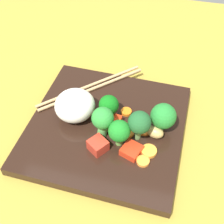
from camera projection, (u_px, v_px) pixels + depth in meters
The scene contains 19 objects.
ground_plane at pixel (107, 133), 58.82cm from camera, with size 110.00×110.00×2.00cm, color #A3872F.
square_plate at pixel (106, 127), 57.43cm from camera, with size 28.22×28.22×1.77cm, color black.
rice_mound at pixel (75, 105), 56.15cm from camera, with size 7.28×7.49×5.58cm, color white.
broccoli_floret_0 at pixel (139, 123), 51.31cm from camera, with size 4.02×4.02×6.46cm.
broccoli_floret_1 at pixel (102, 120), 52.37cm from camera, with size 3.92×3.92×6.31cm.
broccoli_floret_2 at pixel (111, 106), 55.80cm from camera, with size 3.72×3.72×5.00cm.
broccoli_floret_3 at pixel (163, 116), 53.31cm from camera, with size 4.61×4.61×5.98cm.
broccoli_floret_4 at pixel (119, 132), 51.33cm from camera, with size 3.84×3.84×5.41cm.
carrot_slice_0 at pixel (143, 161), 50.92cm from camera, with size 2.21×2.21×0.54cm, color orange.
carrot_slice_1 at pixel (126, 112), 58.48cm from camera, with size 2.06×2.06×0.58cm, color orange.
carrot_slice_2 at pixel (134, 125), 56.35cm from camera, with size 2.63×2.63×0.40cm, color orange.
carrot_slice_3 at pixel (127, 132), 55.20cm from camera, with size 2.84×2.84×0.53cm, color orange.
carrot_slice_4 at pixel (144, 130), 55.50cm from camera, with size 2.44×2.44×0.49cm, color orange.
carrot_slice_5 at pixel (149, 151), 52.21cm from camera, with size 2.70×2.70×0.68cm, color #FC9C32.
pepper_chunk_0 at pixel (113, 122), 55.92cm from camera, with size 2.58×2.60×1.84cm, color red.
pepper_chunk_1 at pixel (99, 146), 52.08cm from camera, with size 2.83×2.89×2.15cm, color red.
pepper_chunk_2 at pixel (131, 150), 51.91cm from camera, with size 3.08×3.20×1.35cm, color red.
chicken_piece_0 at pixel (155, 132), 54.03cm from camera, with size 3.07×2.17×2.23cm, color tan.
chopstick_pair at pixel (91, 87), 63.07cm from camera, with size 17.91×18.40×0.65cm.
Camera 1 is at (35.48, 9.53, 45.13)cm, focal length 48.94 mm.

